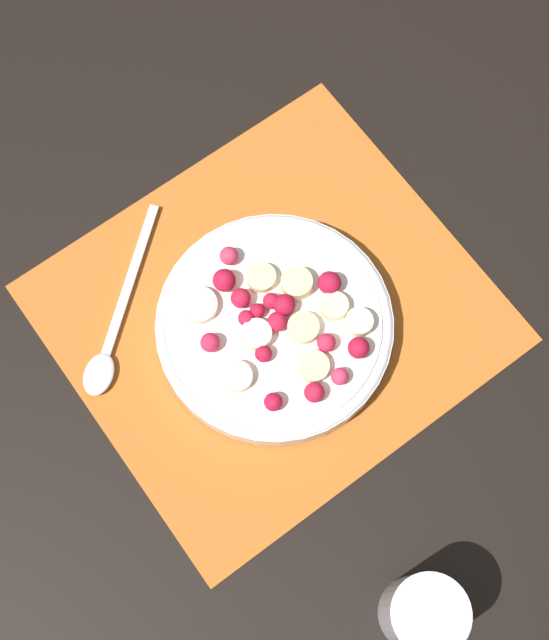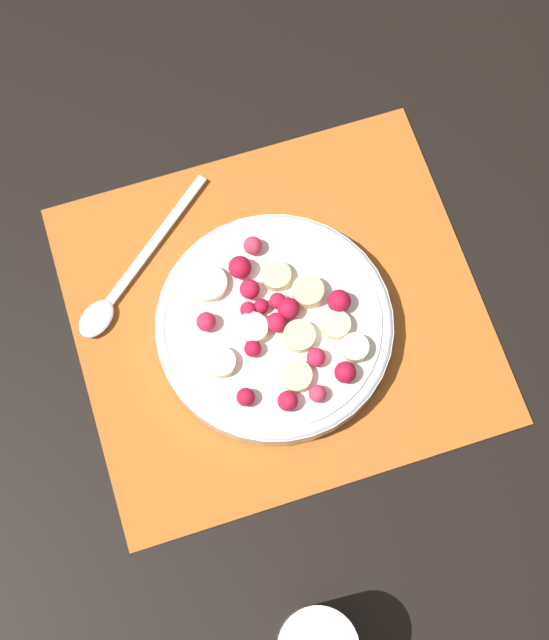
{
  "view_description": "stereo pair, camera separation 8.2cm",
  "coord_description": "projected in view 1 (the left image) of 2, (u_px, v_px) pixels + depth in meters",
  "views": [
    {
      "loc": [
        -0.16,
        -0.22,
        0.82
      ],
      "look_at": [
        -0.01,
        -0.02,
        0.04
      ],
      "focal_mm": 50.0,
      "sensor_mm": 36.0,
      "label": 1
    },
    {
      "loc": [
        -0.08,
        -0.26,
        0.82
      ],
      "look_at": [
        -0.01,
        -0.02,
        0.04
      ],
      "focal_mm": 50.0,
      "sensor_mm": 36.0,
      "label": 2
    }
  ],
  "objects": [
    {
      "name": "spoon",
      "position": [
        111.0,
        337.0,
        0.84
      ],
      "size": [
        0.17,
        0.14,
        0.01
      ],
      "rotation": [
        0.0,
        0.0,
        3.83
      ],
      "color": "silver",
      "rests_on": "placemat"
    },
    {
      "name": "placemat",
      "position": [
        271.0,
        313.0,
        0.86
      ],
      "size": [
        0.39,
        0.35,
        0.01
      ],
      "color": "#B26023",
      "rests_on": "ground_plane"
    },
    {
      "name": "fruit_bowl",
      "position": [
        275.0,
        325.0,
        0.83
      ],
      "size": [
        0.22,
        0.22,
        0.05
      ],
      "color": "silver",
      "rests_on": "placemat"
    },
    {
      "name": "drinking_glass",
      "position": [
        422.0,
        614.0,
        0.73
      ],
      "size": [
        0.06,
        0.06,
        0.09
      ],
      "color": "white",
      "rests_on": "ground_plane"
    },
    {
      "name": "ground_plane",
      "position": [
        271.0,
        314.0,
        0.86
      ],
      "size": [
        3.0,
        3.0,
        0.0
      ],
      "primitive_type": "plane",
      "color": "black"
    }
  ]
}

